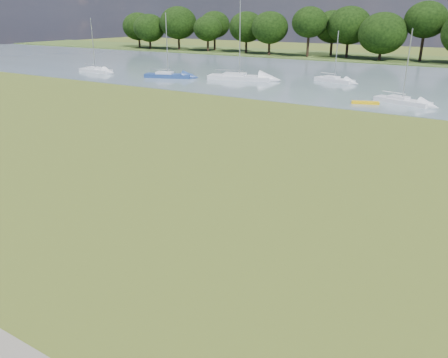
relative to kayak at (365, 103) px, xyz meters
The scene contains 10 objects.
ground 25.32m from the kayak, 88.33° to the right, with size 220.00×220.00×0.00m, color brown.
river 16.71m from the kayak, 87.47° to the left, with size 220.00×40.00×0.10m, color slate.
far_bank 46.70m from the kayak, 89.10° to the left, with size 220.00×20.00×0.40m, color #4C6626.
kayak is the anchor object (origin of this frame).
tree_line 43.13m from the kayak, 92.05° to the left, with size 137.59×8.47×10.25m.
sailboat_0 14.41m from the kayak, 120.20° to the left, with size 5.50×3.05×6.19m.
sailboat_1 40.68m from the kayak, behind, with size 5.76×1.85×7.58m.
sailboat_2 28.06m from the kayak, behind, with size 6.56×3.83×8.26m.
sailboat_6 3.60m from the kayak, 35.88° to the left, with size 5.61×3.17×6.90m.
sailboat_7 20.12m from the kayak, 157.13° to the left, with size 8.56×4.33×10.58m.
Camera 1 is at (9.60, -17.50, 8.25)m, focal length 35.00 mm.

